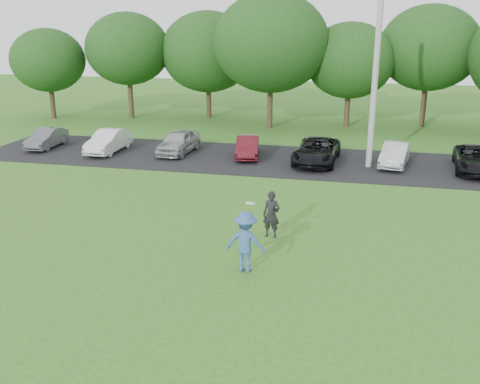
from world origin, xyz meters
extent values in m
plane|color=#2F621C|center=(0.00, 0.00, 0.00)|extent=(100.00, 100.00, 0.00)
cube|color=black|center=(0.00, 13.00, 0.01)|extent=(32.00, 6.50, 0.03)
cylinder|color=#9C9C97|center=(4.41, 12.69, 4.57)|extent=(0.28, 0.28, 9.14)
imported|color=#355996|center=(0.88, 0.26, 0.89)|extent=(1.18, 0.71, 1.79)
cylinder|color=white|center=(1.00, 0.31, 2.05)|extent=(0.28, 0.27, 0.11)
imported|color=black|center=(1.19, 2.91, 0.79)|extent=(0.61, 0.44, 1.57)
cube|color=black|center=(1.37, 2.73, 1.02)|extent=(0.15, 0.11, 0.10)
imported|color=#53565B|center=(-13.23, 12.96, 0.56)|extent=(1.27, 3.26, 1.06)
imported|color=silver|center=(-9.37, 12.74, 0.62)|extent=(1.29, 3.62, 1.19)
imported|color=#A7AAAE|center=(-5.58, 13.30, 0.65)|extent=(1.70, 3.71, 1.23)
imported|color=#501119|center=(-1.78, 13.31, 0.57)|extent=(1.66, 3.42, 1.08)
imported|color=black|center=(1.84, 12.87, 0.64)|extent=(2.29, 4.50, 1.22)
imported|color=silver|center=(5.65, 13.18, 0.58)|extent=(1.73, 3.51, 1.11)
imported|color=black|center=(9.38, 12.91, 0.62)|extent=(2.33, 4.38, 1.17)
cylinder|color=#38281C|center=(-18.00, 21.60, 1.10)|extent=(0.36, 0.36, 2.20)
ellipsoid|color=#214C19|center=(-18.00, 21.60, 4.15)|extent=(5.20, 5.20, 4.42)
cylinder|color=#38281C|center=(-12.50, 23.00, 1.35)|extent=(0.36, 0.36, 2.70)
ellipsoid|color=#214C19|center=(-12.50, 23.00, 4.93)|extent=(5.94, 5.94, 5.05)
cylinder|color=#38281C|center=(-7.00, 24.40, 1.10)|extent=(0.36, 0.36, 2.20)
ellipsoid|color=#214C19|center=(-7.00, 24.40, 4.71)|extent=(6.68, 6.68, 5.68)
cylinder|color=#38281C|center=(-2.00, 21.60, 1.35)|extent=(0.36, 0.36, 2.70)
ellipsoid|color=#214C19|center=(-2.00, 21.60, 5.48)|extent=(7.42, 7.42, 6.31)
cylinder|color=#38281C|center=(3.00, 23.00, 1.10)|extent=(0.36, 0.36, 2.20)
ellipsoid|color=#214C19|center=(3.00, 23.00, 4.36)|extent=(5.76, 5.76, 4.90)
cylinder|color=#38281C|center=(8.00, 24.40, 1.35)|extent=(0.36, 0.36, 2.70)
ellipsoid|color=#214C19|center=(8.00, 24.40, 5.14)|extent=(6.50, 6.50, 5.53)
camera|label=1|loc=(3.77, -13.40, 6.90)|focal=40.00mm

